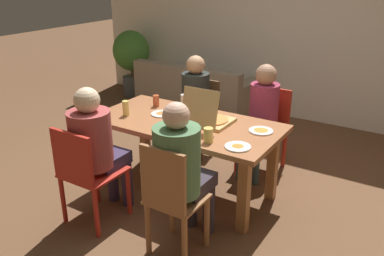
{
  "coord_description": "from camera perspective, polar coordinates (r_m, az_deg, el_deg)",
  "views": [
    {
      "loc": [
        1.91,
        -2.95,
        2.08
      ],
      "look_at": [
        0.0,
        0.1,
        0.63
      ],
      "focal_mm": 38.1,
      "sensor_mm": 36.0,
      "label": 1
    }
  ],
  "objects": [
    {
      "name": "back_wall",
      "position": [
        5.95,
        13.58,
        14.86
      ],
      "size": [
        6.45,
        0.12,
        2.82
      ],
      "primitive_type": "cube",
      "color": "white",
      "rests_on": "ground"
    },
    {
      "name": "drinking_glass_0",
      "position": [
        3.94,
        -9.25,
        2.75
      ],
      "size": [
        0.06,
        0.06,
        0.15
      ],
      "primitive_type": "cylinder",
      "color": "#E2C865",
      "rests_on": "dining_table"
    },
    {
      "name": "plate_1",
      "position": [
        3.25,
        6.43,
        -2.57
      ],
      "size": [
        0.21,
        0.21,
        0.03
      ],
      "color": "white",
      "rests_on": "dining_table"
    },
    {
      "name": "dining_table",
      "position": [
        3.81,
        -0.8,
        -0.56
      ],
      "size": [
        1.75,
        0.87,
        0.73
      ],
      "color": "#A2623B",
      "rests_on": "ground"
    },
    {
      "name": "chair_0",
      "position": [
        4.43,
        10.24,
        0.17
      ],
      "size": [
        0.45,
        0.46,
        0.87
      ],
      "color": "#A92A1B",
      "rests_on": "ground"
    },
    {
      "name": "chair_3",
      "position": [
        3.01,
        -2.91,
        -9.91
      ],
      "size": [
        0.39,
        0.38,
        0.93
      ],
      "color": "#9D663D",
      "rests_on": "ground"
    },
    {
      "name": "person_2",
      "position": [
        3.48,
        -13.31,
        -2.03
      ],
      "size": [
        0.35,
        0.53,
        1.19
      ],
      "color": "#382E4C",
      "rests_on": "ground"
    },
    {
      "name": "drinking_glass_2",
      "position": [
        4.15,
        -1.11,
        3.86
      ],
      "size": [
        0.07,
        0.07,
        0.13
      ],
      "primitive_type": "cylinder",
      "color": "silver",
      "rests_on": "dining_table"
    },
    {
      "name": "couch",
      "position": [
        6.03,
        0.59,
        4.47
      ],
      "size": [
        1.7,
        0.85,
        0.78
      ],
      "color": "gray",
      "rests_on": "ground"
    },
    {
      "name": "potted_plant",
      "position": [
        6.91,
        -8.5,
        10.01
      ],
      "size": [
        0.6,
        0.6,
        1.09
      ],
      "color": "#535758",
      "rests_on": "ground"
    },
    {
      "name": "person_3",
      "position": [
        3.0,
        -1.51,
        -5.26
      ],
      "size": [
        0.34,
        0.55,
        1.21
      ],
      "color": "#362E38",
      "rests_on": "ground"
    },
    {
      "name": "drinking_glass_1",
      "position": [
        3.31,
        2.3,
        -1.0
      ],
      "size": [
        0.08,
        0.08,
        0.12
      ],
      "primitive_type": "cylinder",
      "color": "#DEBF60",
      "rests_on": "dining_table"
    },
    {
      "name": "ground_plane",
      "position": [
        4.09,
        -0.75,
        -8.7
      ],
      "size": [
        20.0,
        20.0,
        0.0
      ],
      "primitive_type": "plane",
      "color": "brown"
    },
    {
      "name": "person_0",
      "position": [
        4.23,
        9.64,
        2.23
      ],
      "size": [
        0.3,
        0.53,
        1.16
      ],
      "color": "#2B3E42",
      "rests_on": "ground"
    },
    {
      "name": "chair_2",
      "position": [
        3.48,
        -14.69,
        -5.95
      ],
      "size": [
        0.44,
        0.45,
        0.89
      ],
      "color": "red",
      "rests_on": "ground"
    },
    {
      "name": "plate_2",
      "position": [
        3.59,
        9.63,
        -0.33
      ],
      "size": [
        0.21,
        0.21,
        0.03
      ],
      "color": "white",
      "rests_on": "dining_table"
    },
    {
      "name": "drinking_glass_3",
      "position": [
        4.17,
        -5.06,
        3.81
      ],
      "size": [
        0.06,
        0.06,
        0.12
      ],
      "primitive_type": "cylinder",
      "color": "#BB502D",
      "rests_on": "dining_table"
    },
    {
      "name": "person_1",
      "position": [
        4.6,
        0.08,
        4.16
      ],
      "size": [
        0.31,
        0.52,
        1.15
      ],
      "color": "#333148",
      "rests_on": "ground"
    },
    {
      "name": "plate_0",
      "position": [
        3.95,
        -4.23,
        2.04
      ],
      "size": [
        0.21,
        0.21,
        0.03
      ],
      "color": "white",
      "rests_on": "dining_table"
    },
    {
      "name": "pizza_box_0",
      "position": [
        3.69,
        2.47,
        1.27
      ],
      "size": [
        0.35,
        0.43,
        0.37
      ],
      "color": "tan",
      "rests_on": "dining_table"
    },
    {
      "name": "chair_1",
      "position": [
        4.78,
        0.97,
        2.31
      ],
      "size": [
        0.43,
        0.4,
        0.85
      ],
      "color": "brown",
      "rests_on": "ground"
    }
  ]
}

